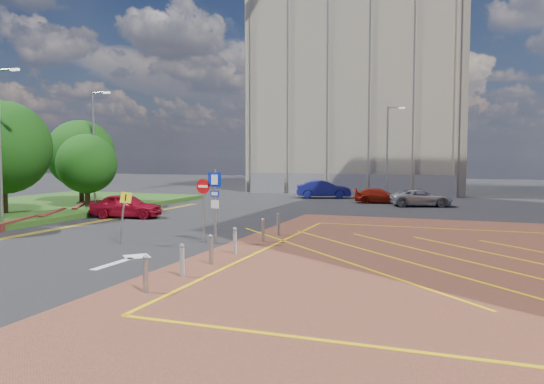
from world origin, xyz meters
The scene contains 17 objects.
ground centered at (0.00, 0.00, 0.00)m, with size 140.00×140.00×0.00m, color black.
retaining_wall centered at (-11.80, 2.00, 0.20)m, with size 6.06×20.33×0.40m.
tree_b centered at (-15.50, 5.00, 4.24)m, with size 5.60×5.60×6.74m.
tree_c centered at (-13.50, 10.00, 3.19)m, with size 4.00×4.00×4.90m.
tree_d centered at (-16.50, 13.00, 3.87)m, with size 5.00×5.00×6.08m.
lamp_left_near centered at (-12.42, 2.00, 4.66)m, with size 1.53×0.16×8.00m.
lamp_left_far centered at (-14.42, 12.00, 4.66)m, with size 1.53×0.16×8.00m.
lamp_back centered at (4.08, 28.00, 4.36)m, with size 1.53×0.16×8.00m.
sign_cluster centered at (0.30, 0.98, 1.95)m, with size 1.17×0.12×3.20m.
warning_sign centered at (-3.06, -0.50, 1.43)m, with size 0.60×0.39×2.25m.
bollard_row centered at (2.30, -1.67, 0.47)m, with size 0.14×11.14×0.90m.
construction_building centered at (0.00, 40.00, 11.00)m, with size 21.20×19.20×22.00m, color #B8AE96.
construction_fence centered at (1.00, 30.00, 1.00)m, with size 21.60×0.06×2.00m, color gray.
car_red_left centered at (-8.69, 7.59, 0.72)m, with size 1.71×4.25×1.45m, color maroon.
car_blue_back centered at (-1.20, 25.90, 0.78)m, with size 1.65×4.72×1.56m, color navy.
car_red_back centered at (4.16, 22.61, 0.57)m, with size 1.61×3.95×1.15m, color #AC1F0E.
car_silver_back centered at (7.47, 21.05, 0.62)m, with size 2.06×4.46×1.24m, color #AFAEB5.
Camera 1 is at (10.47, -19.27, 3.80)m, focal length 35.00 mm.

